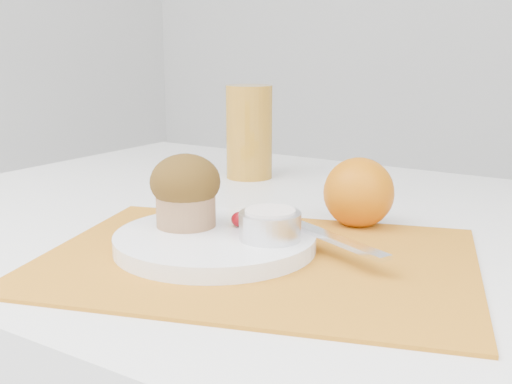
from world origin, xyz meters
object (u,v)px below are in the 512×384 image
Objects in this scene: orange at (359,193)px; muffin at (185,190)px; juice_glass at (249,132)px; plate at (215,241)px.

muffin is (-0.13, -0.17, 0.02)m from orange.
juice_glass is (-0.27, 0.17, 0.03)m from orange.
orange is 0.21m from muffin.
juice_glass is 0.36m from muffin.
plate is 0.07m from muffin.
plate is 2.53× the size of orange.
juice_glass reaches higher than orange.
orange reaches higher than plate.
juice_glass is at bearing 147.75° from orange.
juice_glass reaches higher than plate.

